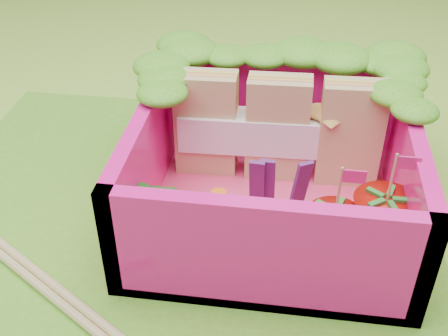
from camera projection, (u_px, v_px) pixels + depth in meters
name	position (u px, v px, depth m)	size (l,w,h in m)	color
ground	(169.00, 238.00, 2.74)	(14.00, 14.00, 0.00)	#8CC738
placemat	(169.00, 236.00, 2.73)	(2.60, 2.60, 0.03)	#64A525
bento_floor	(271.00, 208.00, 2.84)	(1.30, 1.30, 0.05)	#FF417A
bento_box	(273.00, 168.00, 2.69)	(1.30, 1.30, 0.55)	#FF1591
lettuce_ruffle	(283.00, 62.00, 2.88)	(1.43, 0.83, 0.11)	#2C7E16
sandwich_stack	(279.00, 129.00, 2.88)	(1.06, 0.20, 0.56)	tan
broccoli	(154.00, 208.00, 2.52)	(0.33, 0.33, 0.25)	#69A24E
carrot_sticks	(211.00, 221.00, 2.51)	(0.14, 0.12, 0.28)	orange
purple_wedges	(274.00, 190.00, 2.61)	(0.26, 0.06, 0.38)	#4A1753
strawberry_left	(333.00, 234.00, 2.45)	(0.25, 0.25, 0.49)	red
strawberry_right	(382.00, 225.00, 2.47)	(0.29, 0.29, 0.53)	red
snap_peas	(342.00, 234.00, 2.60)	(0.60, 0.53, 0.05)	#5CB338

